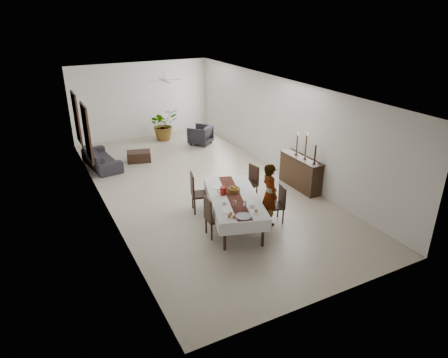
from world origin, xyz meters
TOP-DOWN VIEW (x-y plane):
  - floor at (0.00, 0.00)m, footprint 6.00×12.00m
  - ceiling at (0.00, 0.00)m, footprint 6.00×12.00m
  - wall_back at (0.00, 6.00)m, footprint 6.00×0.02m
  - wall_front at (0.00, -6.00)m, footprint 6.00×0.02m
  - wall_left at (-3.00, 0.00)m, footprint 0.02×12.00m
  - wall_right at (3.00, 0.00)m, footprint 0.02×12.00m
  - dining_table_top at (-0.19, -2.55)m, footprint 1.75×2.72m
  - table_leg_fl at (-0.98, -3.56)m, footprint 0.09×0.09m
  - table_leg_fr at (-0.10, -3.83)m, footprint 0.09×0.09m
  - table_leg_bl at (-0.28, -1.27)m, footprint 0.09×0.09m
  - table_leg_br at (0.61, -1.54)m, footprint 0.09×0.09m
  - tablecloth_top at (-0.19, -2.55)m, footprint 1.99×2.96m
  - tablecloth_drape_left at (-0.78, -2.37)m, footprint 0.81×2.60m
  - tablecloth_drape_right at (0.40, -2.73)m, footprint 0.81×2.60m
  - tablecloth_drape_near at (-0.59, -3.84)m, footprint 1.19×0.38m
  - tablecloth_drape_far at (0.21, -1.26)m, footprint 1.19×0.38m
  - table_runner at (-0.19, -2.55)m, footprint 1.13×2.62m
  - red_pitcher at (-0.39, -2.32)m, footprint 0.20×0.20m
  - pitcher_handle at (-0.48, -2.30)m, footprint 0.13×0.06m
  - wine_glass_near at (-0.27, -3.24)m, footprint 0.07×0.07m
  - wine_glass_mid at (-0.46, -3.07)m, footprint 0.07×0.07m
  - teacup_right at (-0.07, -3.25)m, footprint 0.09×0.09m
  - saucer_right at (-0.07, -3.25)m, footprint 0.16×0.16m
  - teacup_left at (-0.60, -2.81)m, footprint 0.09×0.09m
  - saucer_left at (-0.60, -2.81)m, footprint 0.16×0.16m
  - plate_near_right at (-0.14, -3.56)m, footprint 0.25×0.25m
  - bread_near_right at (-0.14, -3.56)m, footprint 0.09×0.09m
  - plate_near_left at (-0.72, -3.21)m, footprint 0.25×0.25m
  - plate_far_left at (-0.34, -1.90)m, footprint 0.25×0.25m
  - serving_tray at (-0.51, -3.61)m, footprint 0.38×0.38m
  - jam_jar_a at (-0.74, -3.57)m, footprint 0.07×0.07m
  - jam_jar_b at (-0.83, -3.48)m, footprint 0.07×0.07m
  - jam_jar_c at (-0.74, -3.39)m, footprint 0.07×0.07m
  - fruit_basket at (-0.06, -2.31)m, footprint 0.32×0.32m
  - fruit_red at (-0.02, -2.30)m, footprint 0.09×0.09m
  - fruit_green at (-0.09, -2.27)m, footprint 0.08×0.08m
  - fruit_yellow at (-0.08, -2.36)m, footprint 0.09×0.09m
  - chair_right_near_seat at (0.83, -2.94)m, footprint 0.51×0.51m
  - chair_right_near_leg_fl at (0.97, -3.15)m, footprint 0.05×0.05m
  - chair_right_near_leg_fr at (1.04, -2.81)m, footprint 0.05×0.05m
  - chair_right_near_leg_bl at (0.62, -3.08)m, footprint 0.05×0.05m
  - chair_right_near_leg_br at (0.70, -2.73)m, footprint 0.05×0.05m
  - chair_right_near_back at (1.03, -2.99)m, footprint 0.13×0.43m
  - chair_right_far_seat at (0.90, -1.46)m, footprint 0.50×0.50m
  - chair_right_far_leg_fl at (1.10, -1.61)m, footprint 0.05×0.05m
  - chair_right_far_leg_fr at (1.04, -1.26)m, footprint 0.05×0.05m
  - chair_right_far_leg_bl at (0.75, -1.67)m, footprint 0.05×0.05m
  - chair_right_far_leg_br at (0.69, -1.32)m, footprint 0.05×0.05m
  - chair_right_far_back at (1.09, -1.43)m, footprint 0.11×0.44m
  - chair_left_near_seat at (-0.88, -2.86)m, footprint 0.48×0.48m
  - chair_left_near_leg_fl at (-1.05, -2.66)m, footprint 0.05×0.05m
  - chair_left_near_leg_fr at (-1.07, -3.03)m, footprint 0.05×0.05m
  - chair_left_near_leg_bl at (-0.68, -2.68)m, footprint 0.05×0.05m
  - chair_left_near_leg_br at (-0.70, -3.05)m, footprint 0.05×0.05m
  - chair_left_near_back at (-1.08, -2.85)m, footprint 0.07×0.46m
  - chair_left_far_seat at (-0.67, -1.49)m, footprint 0.59×0.59m
  - chair_left_far_leg_fl at (-0.82, -1.25)m, footprint 0.06×0.06m
  - chair_left_far_leg_fr at (-0.92, -1.63)m, footprint 0.06×0.06m
  - chair_left_far_leg_bl at (-0.43, -1.35)m, footprint 0.06×0.06m
  - chair_left_far_leg_br at (-0.53, -1.73)m, footprint 0.06×0.06m
  - chair_left_far_back at (-0.89, -1.43)m, footprint 0.16×0.48m
  - woman at (0.65, -2.94)m, footprint 0.46×0.65m
  - sideboard_body at (2.78, -1.49)m, footprint 0.44×1.65m
  - sideboard_top at (2.78, -1.49)m, footprint 0.48×1.71m
  - candlestick_near_base at (2.78, -2.10)m, footprint 0.11×0.11m
  - candlestick_near_shaft at (2.78, -2.10)m, footprint 0.05×0.05m
  - candlestick_near_candle at (2.78, -2.10)m, footprint 0.04×0.04m
  - candlestick_mid_base at (2.78, -1.66)m, footprint 0.11×0.11m
  - candlestick_mid_shaft at (2.78, -1.66)m, footprint 0.05×0.05m
  - candlestick_mid_candle at (2.78, -1.66)m, footprint 0.04×0.04m
  - candlestick_far_base at (2.78, -1.22)m, footprint 0.11×0.11m
  - candlestick_far_shaft at (2.78, -1.22)m, footprint 0.05×0.05m
  - candlestick_far_candle at (2.78, -1.22)m, footprint 0.04×0.04m
  - sofa at (-2.45, 3.23)m, footprint 1.09×2.24m
  - armchair at (1.75, 3.91)m, footprint 1.19×1.19m
  - coffee_table at (-1.12, 3.12)m, footprint 0.97×0.76m
  - potted_plant at (0.61, 5.20)m, footprint 1.38×1.25m
  - mirror_frame_near at (-2.96, 2.20)m, footprint 0.06×1.05m
  - mirror_glass_near at (-2.92, 2.20)m, footprint 0.01×0.90m
  - mirror_frame_far at (-2.96, 4.30)m, footprint 0.06×1.05m
  - mirror_glass_far at (-2.92, 4.30)m, footprint 0.01×0.90m
  - fan_rod at (0.00, 3.00)m, footprint 0.04×0.04m
  - fan_hub at (0.00, 3.00)m, footprint 0.16×0.16m
  - fan_blade_n at (0.00, 3.35)m, footprint 0.10×0.55m
  - fan_blade_s at (0.00, 2.65)m, footprint 0.10×0.55m
  - fan_blade_e at (0.35, 3.00)m, footprint 0.55×0.10m
  - fan_blade_w at (-0.35, 3.00)m, footprint 0.55×0.10m

SIDE VIEW (x-z plane):
  - floor at x=0.00m, z-range 0.00..0.00m
  - coffee_table at x=-1.12m, z-range 0.00..0.38m
  - chair_right_near_leg_fl at x=0.97m, z-range 0.00..0.42m
  - chair_right_near_leg_fr at x=1.04m, z-range 0.00..0.42m
  - chair_right_near_leg_bl at x=0.62m, z-range 0.00..0.42m
  - chair_right_near_leg_br at x=0.70m, z-range 0.00..0.42m
  - chair_right_far_leg_fl at x=1.10m, z-range 0.00..0.43m
  - chair_right_far_leg_fr at x=1.04m, z-range 0.00..0.43m
  - chair_right_far_leg_bl at x=0.75m, z-range 0.00..0.43m
  - chair_right_far_leg_br at x=0.69m, z-range 0.00..0.43m
  - chair_left_near_leg_fl at x=-1.05m, z-range 0.00..0.45m
  - chair_left_near_leg_fr at x=-1.07m, z-range 0.00..0.45m
  - chair_left_near_leg_bl at x=-0.68m, z-range 0.00..0.45m
  - chair_left_near_leg_br at x=-0.70m, z-range 0.00..0.45m
  - chair_left_far_leg_fl at x=-0.82m, z-range 0.00..0.48m
  - chair_left_far_leg_fr at x=-0.92m, z-range 0.00..0.48m
  - chair_left_far_leg_bl at x=-0.43m, z-range 0.00..0.48m
  - chair_left_far_leg_br at x=-0.53m, z-range 0.00..0.48m
  - sofa at x=-2.45m, z-range 0.00..0.63m
  - table_leg_fl at x=-0.98m, z-range 0.00..0.74m
  - table_leg_fr at x=-0.10m, z-range 0.00..0.74m
  - table_leg_bl at x=-0.28m, z-range 0.00..0.74m
  - table_leg_br at x=0.61m, z-range 0.00..0.74m
  - armchair at x=1.75m, z-range 0.00..0.78m
  - chair_right_near_seat at x=0.83m, z-range 0.42..0.47m
  - chair_right_far_seat at x=0.90m, z-range 0.43..0.48m
  - chair_left_near_seat at x=-0.88m, z-range 0.45..0.50m
  - sideboard_body at x=2.78m, z-range 0.00..0.99m
  - chair_left_far_seat at x=-0.67m, z-range 0.48..0.53m
  - tablecloth_drape_left at x=-0.78m, z-range 0.48..0.80m
  - tablecloth_drape_right at x=0.40m, z-range 0.48..0.80m
  - tablecloth_drape_near at x=-0.59m, z-range 0.48..0.80m
  - tablecloth_drape_far at x=0.21m, z-range 0.48..0.80m
  - potted_plant at x=0.61m, z-range 0.00..1.34m
  - chair_right_near_back at x=1.03m, z-range 0.47..1.02m
  - chair_right_far_back at x=1.09m, z-range 0.48..1.04m
  - dining_table_top at x=-0.19m, z-range 0.74..0.79m
  - chair_left_near_back at x=-1.08m, z-range 0.50..1.07m
  - tablecloth_top at x=-0.19m, z-range 0.79..0.80m
  - table_runner at x=-0.19m, z-range 0.80..0.80m
  - saucer_right at x=-0.07m, z-range 0.80..0.81m
  - saucer_left at x=-0.60m, z-range 0.80..0.81m
  - plate_near_right at x=-0.14m, z-range 0.80..0.82m
  - plate_near_left at x=-0.72m, z-range 0.80..0.82m
  - plate_far_left at x=-0.34m, z-range 0.80..0.82m
  - serving_tray at x=-0.51m, z-range 0.80..0.82m
  - teacup_right at x=-0.07m, z-range 0.80..0.86m
  - teacup_left at x=-0.60m, z-range 0.80..0.86m
  - bread_near_right at x=-0.14m, z-range 0.79..0.88m
  - chair_left_far_back at x=-0.89m, z-range 0.53..1.15m
  - jam_jar_a at x=-0.74m, z-range 0.80..0.88m
  - jam_jar_b at x=-0.83m, z-range 0.80..0.88m
  - jam_jar_c at x=-0.74m, z-range 0.80..0.88m
  - woman at x=0.65m, z-range 0.00..1.68m
  - fruit_basket at x=-0.06m, z-range 0.80..0.91m
  - wine_glass_near at x=-0.27m, z-range 0.80..0.98m
  - wine_glass_mid at x=-0.46m, z-range 0.80..0.98m
  - red_pitcher at x=-0.39m, z-range 0.80..1.01m
  - pitcher_handle at x=-0.48m, z-range 0.84..0.97m
  - fruit_red at x=-0.02m, z-range 0.88..0.98m
  - fruit_green at x=-0.09m, z-range 0.89..0.97m
  - fruit_yellow at x=-0.08m, z-range 0.89..0.98m
  - sideboard_top at x=2.78m, z-range 0.99..1.02m
  - candlestick_near_base at x=2.78m, z-range 1.02..1.05m
  - candlestick_mid_base at x=2.78m, z-range 1.02..1.05m
  - candlestick_far_base at x=2.78m, z-range 1.02..1.05m
  - candlestick_near_shaft at x=2.78m, z-range 1.05..1.60m
  - candlestick_far_shaft at x=2.78m, z-range 1.05..1.66m
  - candlestick_mid_shaft at x=2.78m, z-range 1.05..1.77m
  - wall_back at x=0.00m, z-range 0.00..3.20m
  - wall_front at x=0.00m, z-range 0.00..3.20m
  - wall_left at x=-3.00m, z-range 0.00..3.20m
  - wall_right at x=3.00m, z-range 0.00..3.20m
  - mirror_frame_near at x=-2.96m, z-range 0.67..2.53m
  - mirror_glass_near at x=-2.92m, z-range 0.75..2.45m
  - mirror_frame_far at x=-2.96m, z-range 0.67..2.53m
  - mirror_glass_far at x=-2.92m, z-range 0.75..2.45m
  - candlestick_near_candle at x=2.78m, z-range 1.60..1.69m
  - candlestick_far_candle at x=2.78m, z-range 1.66..1.74m
  - candlestick_mid_candle at x=2.78m, z-range 1.77..1.85m
  - fan_hub at x=0.00m, z-range 2.86..2.94m
  - fan_blade_n at x=0.00m, z-range 2.89..2.91m
  - fan_blade_s at x=0.00m, z-range 2.89..2.91m
  - fan_blade_e at x=0.35m, z-range 2.89..2.91m
  - fan_blade_w at x=-0.35m, z-range 2.89..2.91m
  - fan_rod at x=0.00m, z-range 3.00..3.20m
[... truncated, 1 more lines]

